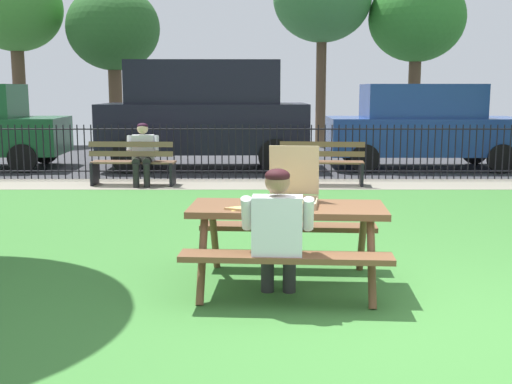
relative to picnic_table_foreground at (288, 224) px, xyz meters
name	(u,v)px	position (x,y,z in m)	size (l,w,h in m)	color
ground	(371,258)	(0.98, 1.05, -0.61)	(28.00, 12.27, 0.02)	#3D7A35
cobblestone_walkway	(321,184)	(0.98, 6.48, -0.60)	(28.00, 1.40, 0.01)	gray
street_asphalt	(304,159)	(0.98, 11.12, -0.60)	(28.00, 7.87, 0.01)	#38383D
picnic_table_foreground	(288,224)	(0.00, 0.00, 0.00)	(1.89, 1.60, 0.79)	brown
pizza_box_open	(293,193)	(0.05, 0.12, 0.27)	(0.55, 0.58, 0.53)	tan
pizza_slice_on_table	(240,208)	(-0.44, -0.14, 0.18)	(0.28, 0.31, 0.02)	#F4D469
adult_at_table	(278,229)	(-0.11, -0.50, 0.06)	(0.62, 0.61, 1.19)	#2C2C2C
iron_fence_streetside	(318,152)	(0.98, 7.18, -0.03)	(19.75, 0.03, 1.11)	black
park_bench_left	(133,164)	(-2.65, 6.34, -0.18)	(1.62, 0.54, 0.85)	brown
park_bench_center	(322,164)	(0.97, 6.34, -0.18)	(1.63, 0.60, 0.85)	brown
person_on_park_bench	(143,151)	(-2.46, 6.36, 0.06)	(0.62, 0.61, 1.19)	black
parked_car_left	(205,112)	(-1.47, 8.99, 0.71)	(4.73, 2.14, 2.46)	black
parked_car_center	(423,125)	(3.57, 8.99, 0.41)	(4.42, 1.95, 1.94)	navy
far_tree_left	(15,10)	(-8.24, 15.91, 3.79)	(3.11, 3.11, 5.85)	brown
far_tree_midleft	(114,30)	(-5.02, 15.91, 3.17)	(3.07, 3.07, 5.20)	brown
far_tree_midright	(417,19)	(5.03, 15.91, 3.49)	(3.17, 3.17, 5.56)	brown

